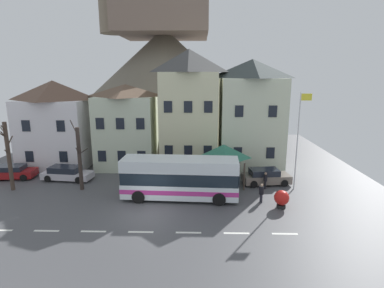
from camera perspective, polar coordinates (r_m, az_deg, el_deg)
The scene contains 19 objects.
ground_plane at distance 22.80m, azimuth -8.15°, elevation -12.61°, with size 40.00×60.00×0.07m.
townhouse_00 at distance 35.80m, azimuth -23.74°, elevation 3.38°, with size 6.84×5.47×9.07m.
townhouse_01 at distance 33.36m, azimuth -11.89°, elevation 3.26°, with size 5.88×5.51×8.70m.
townhouse_02 at distance 32.04m, azimuth -0.55°, elevation 6.26°, with size 5.72×5.09×12.14m.
townhouse_03 at distance 32.99m, azimuth 10.73°, elevation 5.39°, with size 6.32×6.07×11.19m.
hilltop_castle at distance 51.42m, azimuth -5.09°, elevation 12.05°, with size 37.60×37.60×24.16m.
transit_bus at distance 24.53m, azimuth -2.21°, elevation -6.38°, with size 9.23×3.01×3.28m.
bus_shelter at distance 27.57m, azimuth 5.86°, elevation -1.37°, with size 3.60×3.60×3.63m.
parked_car_00 at distance 34.02m, azimuth -30.10°, elevation -4.46°, with size 4.04×2.25×1.27m.
parked_car_01 at distance 31.30m, azimuth -22.06°, elevation -5.02°, with size 4.71×2.25×1.31m.
parked_car_02 at distance 28.76m, azimuth 13.41°, elevation -5.87°, with size 4.36×2.30×1.39m.
pedestrian_00 at distance 27.52m, azimuth 13.38°, elevation -6.38°, with size 0.32×0.34×1.47m.
pedestrian_01 at distance 26.52m, azimuth 6.85°, elevation -6.69°, with size 0.32×0.32×1.60m.
pedestrian_02 at distance 24.63m, azimuth 12.67°, elevation -8.54°, with size 0.36×0.36×1.50m.
public_bench at distance 30.22m, azimuth 6.21°, elevation -5.09°, with size 1.63×0.48×0.87m.
flagpole at distance 27.19m, azimuth 19.05°, elevation 1.48°, with size 0.95×0.10×8.23m.
harbour_buoy at distance 24.04m, azimuth 16.18°, elevation -9.60°, with size 1.11×1.11×1.36m.
bare_tree_00 at distance 27.67m, azimuth -20.02°, elevation -2.50°, with size 1.63×1.79×5.93m.
bare_tree_01 at distance 30.05m, azimuth -30.74°, elevation -1.80°, with size 1.45×1.28×5.88m.
Camera 1 is at (3.67, -20.30, 9.67)m, focal length 28.94 mm.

